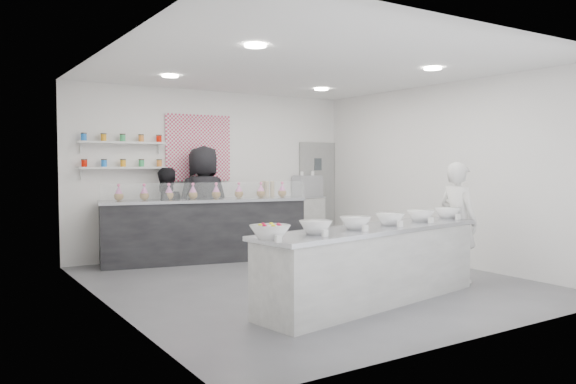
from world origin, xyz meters
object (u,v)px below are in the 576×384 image
object	(u,v)px
espresso_machine	(307,186)
back_bar	(205,230)
prep_counter	(373,265)
staff_left	(165,215)
espresso_ledge	(292,222)
staff_right	(203,202)
woman_prep	(458,222)

from	to	relation	value
espresso_machine	back_bar	bearing A→B (deg)	-168.24
prep_counter	staff_left	world-z (taller)	staff_left
back_bar	staff_left	size ratio (longest dim) A/B	2.16
espresso_ledge	espresso_machine	distance (m)	0.79
staff_right	staff_left	bearing A→B (deg)	0.03
prep_counter	woman_prep	xyz separation A→B (m)	(1.83, 0.27, 0.39)
espresso_ledge	woman_prep	distance (m)	3.94
espresso_ledge	espresso_machine	xyz separation A→B (m)	(0.37, 0.00, 0.70)
espresso_machine	staff_left	distance (m)	3.09
prep_counter	espresso_ledge	xyz separation A→B (m)	(1.57, 4.19, 0.05)
prep_counter	espresso_ledge	distance (m)	4.47
prep_counter	espresso_ledge	world-z (taller)	espresso_ledge
espresso_ledge	espresso_machine	world-z (taller)	espresso_machine
back_bar	prep_counter	bearing A→B (deg)	-69.71
espresso_ledge	prep_counter	bearing A→B (deg)	-110.52
staff_right	back_bar	bearing A→B (deg)	69.75
espresso_ledge	woman_prep	xyz separation A→B (m)	(0.26, -3.91, 0.34)
espresso_machine	espresso_ledge	bearing A→B (deg)	180.00
prep_counter	back_bar	size ratio (longest dim) A/B	0.97
back_bar	woman_prep	world-z (taller)	woman_prep
staff_left	woman_prep	bearing A→B (deg)	116.33
prep_counter	back_bar	distance (m)	3.71
prep_counter	staff_left	distance (m)	4.18
espresso_machine	woman_prep	world-z (taller)	woman_prep
prep_counter	back_bar	world-z (taller)	back_bar
espresso_machine	prep_counter	bearing A→B (deg)	-114.81
staff_left	back_bar	bearing A→B (deg)	138.35
staff_left	espresso_ledge	bearing A→B (deg)	171.85
espresso_ledge	back_bar	bearing A→B (deg)	-166.26
espresso_ledge	espresso_machine	size ratio (longest dim) A/B	2.60
woman_prep	staff_left	world-z (taller)	woman_prep
espresso_ledge	staff_right	world-z (taller)	staff_right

